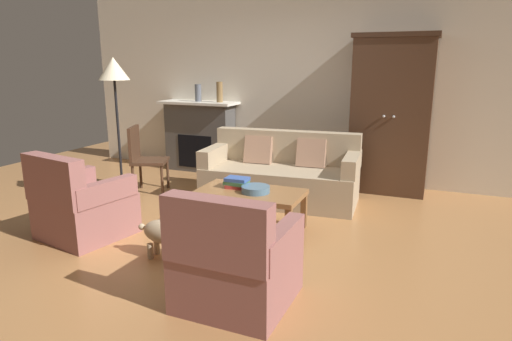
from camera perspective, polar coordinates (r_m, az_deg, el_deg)
The scene contains 15 objects.
ground_plane at distance 4.67m, azimuth -4.37°, elevation -7.86°, with size 9.60×9.60×0.00m, color #B27A47.
back_wall at distance 6.72m, azimuth 5.42°, elevation 11.01°, with size 7.20×0.10×2.80m, color silver.
fireplace at distance 7.20m, azimuth -7.26°, elevation 4.49°, with size 1.26×0.48×1.12m.
armoire at distance 6.15m, azimuth 17.05°, elevation 6.90°, with size 1.06×0.57×2.08m.
couch at distance 5.60m, azimuth 3.27°, elevation -0.73°, with size 1.98×1.00×0.86m.
coffee_table at distance 4.62m, azimuth -0.75°, elevation -3.27°, with size 1.10×0.60×0.42m.
fruit_bowl at distance 4.53m, azimuth -0.04°, elevation -2.44°, with size 0.29×0.29×0.07m, color slate.
book_stack at distance 4.69m, azimuth -2.45°, elevation -1.58°, with size 0.26×0.19×0.11m.
mantel_vase_slate at distance 7.10m, azimuth -7.50°, elevation 9.92°, with size 0.10×0.10×0.27m, color #565B66.
mantel_vase_bronze at distance 6.92m, azimuth -4.73°, elevation 10.08°, with size 0.10×0.10×0.31m, color olive.
armchair_near_left at distance 4.75m, azimuth -21.67°, elevation -4.41°, with size 0.90×0.90×0.88m.
armchair_near_right at distance 3.24m, azimuth -2.76°, elevation -11.98°, with size 0.79×0.78×0.88m.
side_chair_wooden at distance 6.10m, azimuth -14.39°, elevation 1.93°, with size 0.57×0.57×0.90m.
floor_lamp at distance 5.49m, azimuth -17.86°, elevation 11.33°, with size 0.36×0.36×1.78m.
dog at distance 4.05m, azimuth -11.37°, elevation -7.89°, with size 0.57×0.23×0.39m.
Camera 1 is at (1.98, -3.86, 1.72)m, focal length 30.94 mm.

